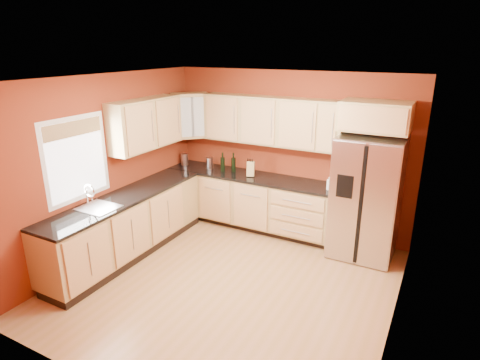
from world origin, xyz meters
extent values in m
plane|color=olive|center=(0.00, 0.00, 0.00)|extent=(4.00, 4.00, 0.00)
plane|color=white|center=(0.00, 0.00, 2.60)|extent=(4.00, 4.00, 0.00)
cube|color=maroon|center=(0.00, 2.00, 1.30)|extent=(4.00, 0.04, 2.60)
cube|color=maroon|center=(0.00, -2.00, 1.30)|extent=(4.00, 0.04, 2.60)
cube|color=maroon|center=(-2.00, 0.00, 1.30)|extent=(0.04, 4.00, 2.60)
cube|color=maroon|center=(2.00, 0.00, 1.30)|extent=(0.04, 4.00, 2.60)
cube|color=#A4884F|center=(-0.55, 1.70, 0.44)|extent=(2.90, 0.60, 0.88)
cube|color=#A4884F|center=(-1.70, 0.00, 0.44)|extent=(0.60, 2.80, 0.88)
cube|color=black|center=(-0.55, 1.69, 0.90)|extent=(2.90, 0.62, 0.04)
cube|color=black|center=(-1.69, 0.00, 0.90)|extent=(0.62, 2.80, 0.04)
cube|color=#A4884F|center=(-0.25, 1.83, 1.83)|extent=(2.30, 0.33, 0.75)
cube|color=#A4884F|center=(-1.83, 0.72, 1.83)|extent=(0.33, 1.35, 0.75)
cube|color=#A4884F|center=(-1.67, 1.67, 1.83)|extent=(0.67, 0.67, 0.75)
cube|color=#A4884F|center=(1.35, 1.70, 2.05)|extent=(0.92, 0.60, 0.40)
cube|color=#B5B5BA|center=(1.35, 1.62, 0.89)|extent=(0.90, 0.75, 1.78)
cube|color=white|center=(-1.98, -0.50, 1.55)|extent=(0.03, 0.90, 1.00)
cylinder|color=#B5B5BA|center=(-1.34, 1.72, 1.02)|extent=(0.14, 0.14, 0.19)
cylinder|color=#B5B5BA|center=(-1.85, 1.69, 1.03)|extent=(0.17, 0.17, 0.21)
cube|color=tan|center=(-0.52, 1.66, 1.04)|extent=(0.15, 0.15, 0.24)
cylinder|color=white|center=(0.80, 1.62, 1.02)|extent=(0.08, 0.08, 0.19)
camera|label=1|loc=(2.26, -3.95, 2.96)|focal=30.00mm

